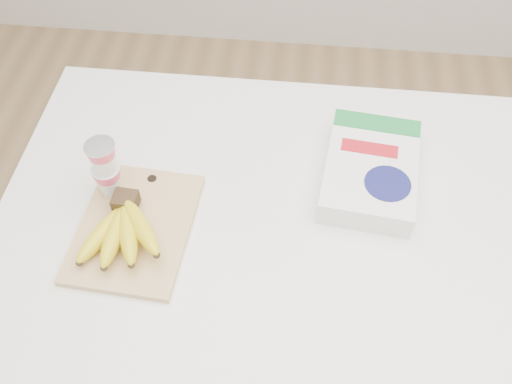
% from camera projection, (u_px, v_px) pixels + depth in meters
% --- Properties ---
extents(room, '(4.00, 4.00, 4.00)m').
position_uv_depth(room, '(342.00, 121.00, 0.91)').
color(room, tan).
rests_on(room, ground).
extents(table, '(1.38, 0.92, 1.03)m').
position_uv_depth(table, '(306.00, 340.00, 1.56)').
color(table, white).
rests_on(table, ground).
extents(cutting_board, '(0.24, 0.32, 0.02)m').
position_uv_depth(cutting_board, '(135.00, 228.00, 1.16)').
color(cutting_board, tan).
rests_on(cutting_board, table).
extents(bananas, '(0.18, 0.19, 0.07)m').
position_uv_depth(bananas, '(122.00, 229.00, 1.11)').
color(bananas, '#382816').
rests_on(bananas, cutting_board).
extents(yogurt_stack, '(0.06, 0.06, 0.14)m').
position_uv_depth(yogurt_stack, '(105.00, 168.00, 1.15)').
color(yogurt_stack, white).
rests_on(yogurt_stack, cutting_board).
extents(cereal_box, '(0.22, 0.30, 0.06)m').
position_uv_depth(cereal_box, '(370.00, 170.00, 1.22)').
color(cereal_box, white).
rests_on(cereal_box, table).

